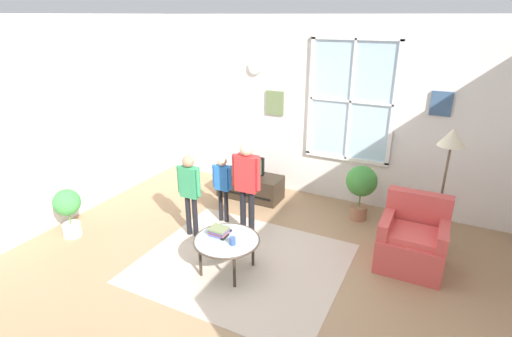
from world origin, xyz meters
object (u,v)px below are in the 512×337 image
(book_stack, at_px, (219,231))
(remote_near_cup, at_px, (225,237))
(armchair, at_px, (412,241))
(remote_near_books, at_px, (227,232))
(person_red_shirt, at_px, (247,179))
(coffee_table, at_px, (227,241))
(tv_stand, at_px, (250,186))
(television, at_px, (250,165))
(person_green_shirt, at_px, (190,187))
(potted_plant_corner, at_px, (68,208))
(person_blue_shirt, at_px, (223,182))
(cup, at_px, (233,241))
(floor_lamp, at_px, (450,150))
(potted_plant_by_window, at_px, (361,185))

(book_stack, relative_size, remote_near_cup, 1.57)
(armchair, height_order, remote_near_books, armchair)
(remote_near_cup, bearing_deg, person_red_shirt, 98.71)
(armchair, bearing_deg, coffee_table, -149.60)
(tv_stand, bearing_deg, television, -90.00)
(armchair, height_order, person_green_shirt, person_green_shirt)
(person_red_shirt, bearing_deg, potted_plant_corner, -153.28)
(television, distance_m, person_blue_shirt, 0.93)
(book_stack, bearing_deg, potted_plant_corner, -171.53)
(coffee_table, distance_m, person_red_shirt, 0.96)
(television, bearing_deg, person_blue_shirt, -88.11)
(television, xyz_separation_m, person_red_shirt, (0.54, -1.14, 0.28))
(cup, distance_m, remote_near_cup, 0.18)
(cup, height_order, floor_lamp, floor_lamp)
(cup, height_order, person_blue_shirt, person_blue_shirt)
(coffee_table, height_order, cup, cup)
(television, height_order, floor_lamp, floor_lamp)
(book_stack, distance_m, person_green_shirt, 0.89)
(television, relative_size, remote_near_books, 3.57)
(coffee_table, relative_size, potted_plant_by_window, 0.94)
(remote_near_cup, bearing_deg, floor_lamp, 36.35)
(remote_near_cup, bearing_deg, potted_plant_by_window, 60.09)
(person_green_shirt, bearing_deg, floor_lamp, 21.00)
(person_green_shirt, xyz_separation_m, potted_plant_corner, (-1.50, -0.78, -0.31))
(remote_near_books, bearing_deg, book_stack, -126.89)
(remote_near_books, height_order, floor_lamp, floor_lamp)
(person_blue_shirt, bearing_deg, person_green_shirt, -108.68)
(person_red_shirt, bearing_deg, potted_plant_by_window, 43.43)
(book_stack, height_order, potted_plant_corner, potted_plant_corner)
(tv_stand, xyz_separation_m, cup, (0.82, -2.02, 0.27))
(person_blue_shirt, xyz_separation_m, potted_plant_by_window, (1.79, 0.99, -0.09))
(potted_plant_corner, bearing_deg, person_green_shirt, 27.43)
(remote_near_books, bearing_deg, potted_plant_by_window, 58.04)
(television, height_order, potted_plant_corner, television)
(potted_plant_by_window, bearing_deg, cup, -115.49)
(tv_stand, height_order, potted_plant_by_window, potted_plant_by_window)
(coffee_table, xyz_separation_m, person_blue_shirt, (-0.68, 1.04, 0.24))
(potted_plant_by_window, bearing_deg, person_green_shirt, -142.13)
(tv_stand, xyz_separation_m, potted_plant_by_window, (1.82, 0.06, 0.35))
(person_red_shirt, xyz_separation_m, floor_lamp, (2.35, 0.84, 0.51))
(remote_near_books, xyz_separation_m, potted_plant_by_window, (1.18, 1.90, 0.11))
(coffee_table, bearing_deg, cup, -26.57)
(armchair, distance_m, book_stack, 2.36)
(television, relative_size, floor_lamp, 0.30)
(remote_near_books, bearing_deg, potted_plant_corner, -169.74)
(potted_plant_corner, distance_m, floor_lamp, 5.03)
(remote_near_cup, distance_m, person_green_shirt, 0.99)
(armchair, distance_m, coffee_table, 2.27)
(potted_plant_corner, bearing_deg, armchair, 18.31)
(armchair, distance_m, cup, 2.20)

